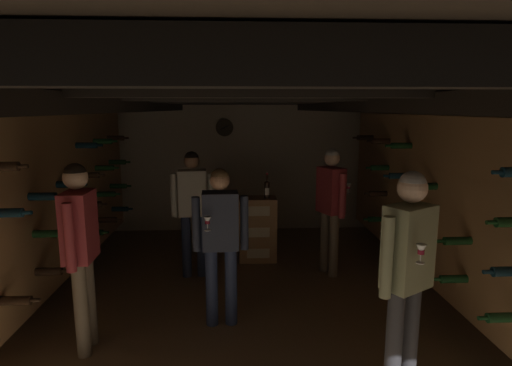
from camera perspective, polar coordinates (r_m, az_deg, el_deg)
The scene contains 9 objects.
ground_plane at distance 4.51m, azimuth -1.38°, elevation -17.94°, with size 8.40×8.40×0.00m, color #8C7051.
room_shell at distance 4.30m, azimuth -1.57°, elevation 0.86°, with size 4.72×6.52×2.41m.
wine_crate_stack at distance 5.90m, azimuth 0.22°, elevation -6.30°, with size 0.52×0.35×0.90m.
display_bottle at distance 5.73m, azimuth 1.51°, elevation -0.75°, with size 0.08×0.08×0.35m.
person_host_center at distance 4.04m, azimuth -4.89°, elevation -6.86°, with size 0.54×0.34×1.57m.
person_guest_far_right at distance 5.36m, azimuth 10.18°, elevation -2.28°, with size 0.42×0.50×1.63m.
person_guest_far_left at distance 5.25m, azimuth -8.64°, elevation -2.66°, with size 0.54×0.34×1.61m.
person_guest_mid_left at distance 3.88m, azimuth -22.94°, elevation -7.19°, with size 0.33×0.54×1.68m.
person_guest_near_right at distance 3.21m, azimuth 20.00°, elevation -10.29°, with size 0.47×0.43×1.70m.
Camera 1 is at (-0.10, -3.97, 2.12)m, focal length 29.22 mm.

